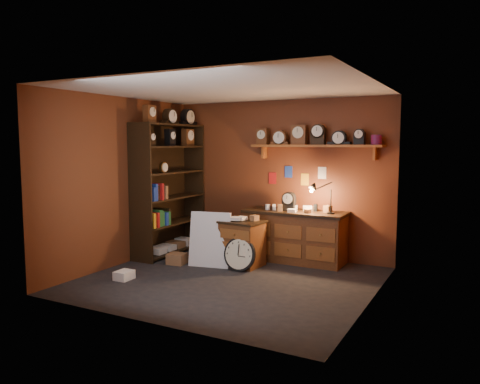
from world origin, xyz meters
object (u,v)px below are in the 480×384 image
shelving_unit (168,183)px  workbench (295,233)px  low_cabinet (242,241)px  big_round_clock (240,254)px

shelving_unit → workbench: shelving_unit is taller
low_cabinet → shelving_unit: bearing=178.4°
shelving_unit → low_cabinet: 1.81m
low_cabinet → workbench: bearing=51.0°
workbench → shelving_unit: bearing=-167.5°
shelving_unit → low_cabinet: (1.59, -0.17, -0.85)m
shelving_unit → low_cabinet: size_ratio=3.14×
shelving_unit → workbench: 2.41m
shelving_unit → big_round_clock: 2.01m
shelving_unit → workbench: size_ratio=1.52×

